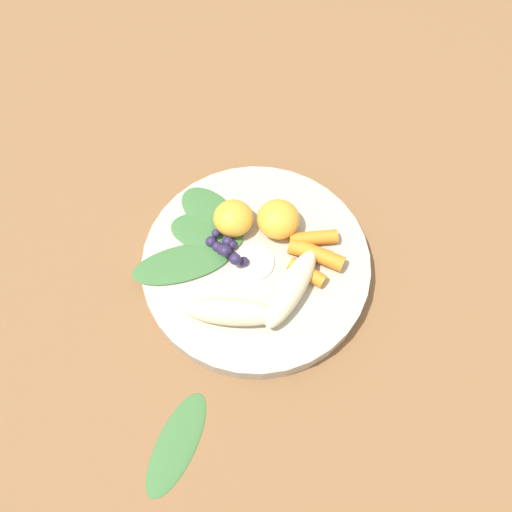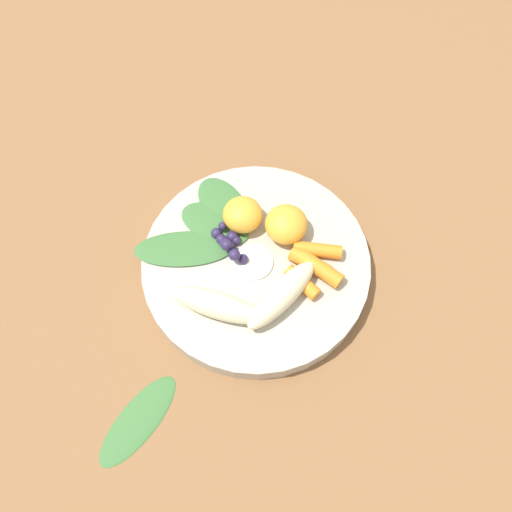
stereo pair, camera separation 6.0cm
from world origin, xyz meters
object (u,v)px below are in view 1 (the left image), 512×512
at_px(banana_peeled_right, 231,312).
at_px(orange_segment_near, 233,218).
at_px(kale_leaf_stray, 177,444).
at_px(bowl, 256,265).
at_px(banana_peeled_left, 291,288).

bearing_deg(banana_peeled_right, orange_segment_near, 94.46).
bearing_deg(banana_peeled_right, kale_leaf_stray, -108.59).
relative_size(bowl, orange_segment_near, 5.68).
bearing_deg(orange_segment_near, banana_peeled_right, 30.84).
bearing_deg(kale_leaf_stray, bowl, -179.21).
xyz_separation_m(banana_peeled_left, kale_leaf_stray, (0.21, -0.02, -0.04)).
relative_size(orange_segment_near, kale_leaf_stray, 0.42).
height_order(bowl, banana_peeled_left, banana_peeled_left).
bearing_deg(orange_segment_near, banana_peeled_left, 67.34).
relative_size(bowl, banana_peeled_left, 2.55).
bearing_deg(kale_leaf_stray, banana_peeled_left, 165.60).
bearing_deg(banana_peeled_left, banana_peeled_right, 143.03).
relative_size(banana_peeled_left, kale_leaf_stray, 0.94).
relative_size(banana_peeled_right, kale_leaf_stray, 0.94).
distance_m(banana_peeled_right, kale_leaf_stray, 0.15).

